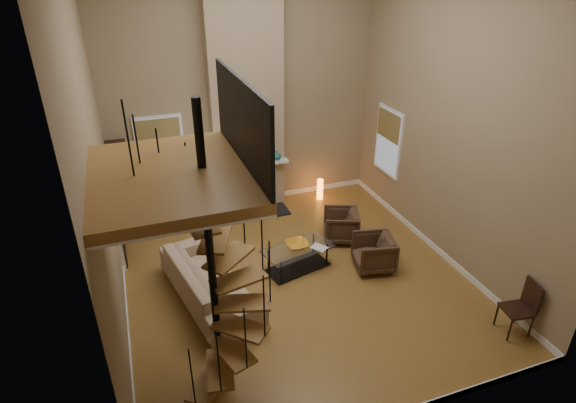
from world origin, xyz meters
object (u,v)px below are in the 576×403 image
object	(u,v)px
floor_lamp	(211,169)
sofa	(208,280)
accent_lamp	(320,190)
coffee_table	(298,256)
side_chair	(523,305)
armchair_far	(377,252)
armchair_near	(344,225)
hutch	(123,192)

from	to	relation	value
floor_lamp	sofa	bearing A→B (deg)	-104.41
floor_lamp	accent_lamp	size ratio (longest dim) A/B	3.21
coffee_table	accent_lamp	bearing A→B (deg)	58.63
accent_lamp	side_chair	distance (m)	5.41
armchair_far	side_chair	distance (m)	2.59
sofa	armchair_near	world-z (taller)	sofa
sofa	hutch	bearing A→B (deg)	11.33
hutch	armchair_far	xyz separation A→B (m)	(4.36, -3.02, -0.60)
hutch	floor_lamp	size ratio (longest dim) A/B	1.17
coffee_table	accent_lamp	size ratio (longest dim) A/B	2.67
coffee_table	floor_lamp	size ratio (longest dim) A/B	0.83
hutch	armchair_far	world-z (taller)	hutch
armchair_far	side_chair	world-z (taller)	side_chair
sofa	floor_lamp	world-z (taller)	floor_lamp
sofa	armchair_far	bearing A→B (deg)	-104.51
hutch	floor_lamp	distance (m)	1.92
sofa	floor_lamp	xyz separation A→B (m)	(0.60, 2.35, 1.02)
armchair_near	floor_lamp	bearing A→B (deg)	-98.59
hutch	floor_lamp	bearing A→B (deg)	-15.59
accent_lamp	coffee_table	bearing A→B (deg)	-121.37
hutch	floor_lamp	xyz separation A→B (m)	(1.79, -0.50, 0.46)
hutch	coffee_table	world-z (taller)	hutch
accent_lamp	floor_lamp	bearing A→B (deg)	-169.52
coffee_table	floor_lamp	world-z (taller)	floor_lamp
armchair_far	armchair_near	bearing A→B (deg)	-159.65
floor_lamp	accent_lamp	world-z (taller)	floor_lamp
coffee_table	sofa	bearing A→B (deg)	-169.70
accent_lamp	side_chair	world-z (taller)	side_chair
coffee_table	side_chair	xyz separation A→B (m)	(2.66, -2.76, 0.24)
armchair_near	floor_lamp	xyz separation A→B (m)	(-2.42, 1.41, 1.06)
hutch	armchair_far	bearing A→B (deg)	-34.69
sofa	floor_lamp	distance (m)	2.63
armchair_near	coffee_table	xyz separation A→B (m)	(-1.26, -0.62, -0.07)
side_chair	hutch	bearing A→B (deg)	136.71
sofa	floor_lamp	bearing A→B (deg)	-25.77
armchair_near	coffee_table	distance (m)	1.41
sofa	armchair_far	xyz separation A→B (m)	(3.17, -0.17, -0.04)
side_chair	floor_lamp	bearing A→B (deg)	128.59
hutch	armchair_far	distance (m)	5.34
sofa	armchair_near	bearing A→B (deg)	-84.07
armchair_near	accent_lamp	size ratio (longest dim) A/B	1.34
armchair_far	sofa	bearing A→B (deg)	-80.59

